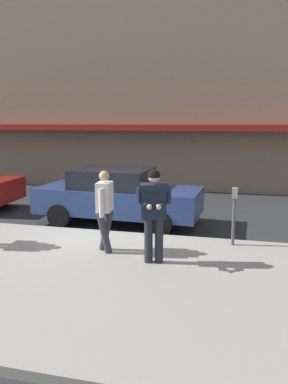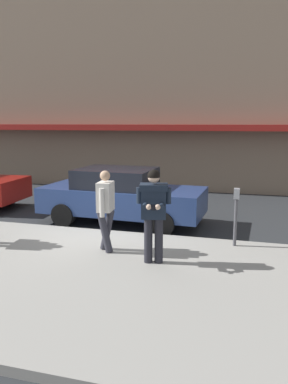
# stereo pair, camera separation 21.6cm
# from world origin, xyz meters

# --- Properties ---
(ground_plane) EXTENTS (80.00, 80.00, 0.00)m
(ground_plane) POSITION_xyz_m (0.00, 0.00, 0.00)
(ground_plane) COLOR #2B2D30
(sidewalk) EXTENTS (32.00, 5.30, 0.14)m
(sidewalk) POSITION_xyz_m (1.00, -2.85, 0.07)
(sidewalk) COLOR #99968E
(sidewalk) RESTS_ON ground
(curb_paint_line) EXTENTS (28.00, 0.12, 0.01)m
(curb_paint_line) POSITION_xyz_m (1.00, 0.05, 0.00)
(curb_paint_line) COLOR silver
(curb_paint_line) RESTS_ON ground
(storefront_facade) EXTENTS (28.00, 4.70, 11.09)m
(storefront_facade) POSITION_xyz_m (1.00, 8.49, 5.53)
(storefront_facade) COLOR #84705B
(storefront_facade) RESTS_ON ground
(parked_sedan_mid) EXTENTS (4.59, 2.10, 1.54)m
(parked_sedan_mid) POSITION_xyz_m (0.13, 1.04, 0.79)
(parked_sedan_mid) COLOR navy
(parked_sedan_mid) RESTS_ON ground
(man_texting_on_phone) EXTENTS (0.64, 0.63, 1.81)m
(man_texting_on_phone) POSITION_xyz_m (1.83, -2.04, 1.25)
(man_texting_on_phone) COLOR #23232B
(man_texting_on_phone) RESTS_ON sidewalk
(pedestrian_in_light_coat) EXTENTS (0.35, 0.60, 1.70)m
(pedestrian_in_light_coat) POSITION_xyz_m (0.72, -1.65, 1.11)
(pedestrian_in_light_coat) COLOR #33333D
(pedestrian_in_light_coat) RESTS_ON sidewalk
(parking_meter) EXTENTS (0.12, 0.18, 1.27)m
(parking_meter) POSITION_xyz_m (3.30, -0.60, 0.97)
(parking_meter) COLOR #4C4C51
(parking_meter) RESTS_ON sidewalk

